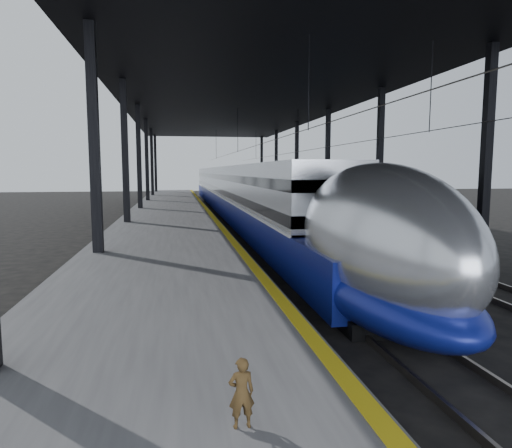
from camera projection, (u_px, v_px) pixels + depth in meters
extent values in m
plane|color=black|center=(287.00, 312.00, 12.70)|extent=(160.00, 160.00, 0.00)
cube|color=#4C4C4F|center=(169.00, 220.00, 31.61)|extent=(6.00, 80.00, 1.00)
cube|color=gold|center=(210.00, 213.00, 32.03)|extent=(0.30, 80.00, 0.01)
cube|color=slate|center=(238.00, 225.00, 32.48)|extent=(0.08, 80.00, 0.16)
cube|color=slate|center=(257.00, 225.00, 32.72)|extent=(0.08, 80.00, 0.16)
cube|color=slate|center=(305.00, 224.00, 33.33)|extent=(0.08, 80.00, 0.16)
cube|color=slate|center=(324.00, 223.00, 33.58)|extent=(0.08, 80.00, 0.16)
cube|color=black|center=(95.00, 154.00, 16.08)|extent=(0.35, 0.35, 9.00)
cube|color=black|center=(486.00, 157.00, 18.72)|extent=(0.35, 0.35, 9.00)
cube|color=black|center=(125.00, 161.00, 25.86)|extent=(0.35, 0.35, 9.00)
cube|color=black|center=(380.00, 162.00, 28.50)|extent=(0.35, 0.35, 9.00)
cube|color=black|center=(139.00, 163.00, 35.64)|extent=(0.35, 0.35, 9.00)
cube|color=black|center=(327.00, 164.00, 38.29)|extent=(0.35, 0.35, 9.00)
cube|color=black|center=(147.00, 165.00, 45.43)|extent=(0.35, 0.35, 9.00)
cube|color=black|center=(297.00, 165.00, 48.07)|extent=(0.35, 0.35, 9.00)
cube|color=black|center=(152.00, 166.00, 55.21)|extent=(0.35, 0.35, 9.00)
cube|color=black|center=(276.00, 166.00, 57.85)|extent=(0.35, 0.35, 9.00)
cube|color=black|center=(156.00, 167.00, 64.99)|extent=(0.35, 0.35, 9.00)
cube|color=black|center=(262.00, 167.00, 67.64)|extent=(0.35, 0.35, 9.00)
cube|color=black|center=(246.00, 93.00, 31.52)|extent=(18.00, 75.00, 0.45)
cylinder|color=slate|center=(247.00, 148.00, 31.97)|extent=(0.03, 74.00, 0.03)
cylinder|color=slate|center=(316.00, 149.00, 32.83)|extent=(0.03, 74.00, 0.03)
cube|color=silver|center=(230.00, 189.00, 42.46)|extent=(2.88, 57.00, 3.97)
cube|color=navy|center=(232.00, 203.00, 41.13)|extent=(2.96, 62.00, 1.54)
cube|color=silver|center=(230.00, 193.00, 42.51)|extent=(2.98, 57.00, 0.10)
cube|color=black|center=(230.00, 176.00, 42.32)|extent=(2.92, 57.00, 0.42)
cube|color=black|center=(230.00, 189.00, 42.46)|extent=(2.92, 57.00, 0.42)
ellipsoid|color=silver|center=(375.00, 241.00, 11.65)|extent=(2.88, 8.40, 3.97)
ellipsoid|color=navy|center=(374.00, 284.00, 11.79)|extent=(2.96, 8.40, 1.69)
ellipsoid|color=black|center=(433.00, 221.00, 9.02)|extent=(1.49, 2.20, 0.89)
cube|color=black|center=(373.00, 314.00, 11.88)|extent=(2.18, 2.60, 0.40)
cube|color=black|center=(246.00, 222.00, 33.40)|extent=(2.18, 2.60, 0.40)
cube|color=#154B8B|center=(321.00, 198.00, 31.79)|extent=(2.83, 18.00, 3.84)
cube|color=#909398|center=(372.00, 208.00, 23.58)|extent=(2.88, 1.20, 3.89)
cube|color=black|center=(378.00, 192.00, 22.87)|extent=(1.72, 0.06, 0.86)
cube|color=maroon|center=(377.00, 218.00, 23.02)|extent=(1.21, 0.06, 0.56)
cube|color=#909398|center=(268.00, 188.00, 50.38)|extent=(2.83, 18.00, 3.84)
cube|color=#909398|center=(243.00, 184.00, 68.97)|extent=(2.83, 18.00, 3.84)
cube|color=black|center=(354.00, 236.00, 26.14)|extent=(2.22, 2.40, 0.36)
cube|color=black|center=(273.00, 207.00, 47.66)|extent=(2.22, 2.40, 0.36)
imported|color=#443016|center=(241.00, 393.00, 5.15)|extent=(0.32, 0.22, 0.83)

